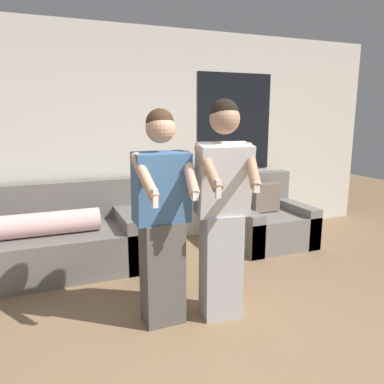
# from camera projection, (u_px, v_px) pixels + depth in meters

# --- Properties ---
(ground_plane) EXTENTS (14.00, 14.00, 0.00)m
(ground_plane) POSITION_uv_depth(u_px,v_px,m) (255.00, 383.00, 2.34)
(ground_plane) COLOR #846647
(wall_back) EXTENTS (7.00, 0.07, 2.70)m
(wall_back) POSITION_uv_depth(u_px,v_px,m) (139.00, 139.00, 4.71)
(wall_back) COLOR beige
(wall_back) RESTS_ON ground_plane
(couch) EXTENTS (2.10, 1.00, 0.90)m
(couch) POSITION_uv_depth(u_px,v_px,m) (46.00, 242.00, 4.00)
(couch) COLOR slate
(couch) RESTS_ON ground_plane
(armchair) EXTENTS (0.99, 0.90, 0.89)m
(armchair) POSITION_uv_depth(u_px,v_px,m) (265.00, 221.00, 4.87)
(armchair) COLOR slate
(armchair) RESTS_ON ground_plane
(person_left) EXTENTS (0.48, 0.47, 1.69)m
(person_left) POSITION_uv_depth(u_px,v_px,m) (162.00, 219.00, 2.88)
(person_left) COLOR #56514C
(person_left) RESTS_ON ground_plane
(person_right) EXTENTS (0.47, 0.52, 1.77)m
(person_right) POSITION_uv_depth(u_px,v_px,m) (222.00, 210.00, 2.95)
(person_right) COLOR #B2B2B7
(person_right) RESTS_ON ground_plane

